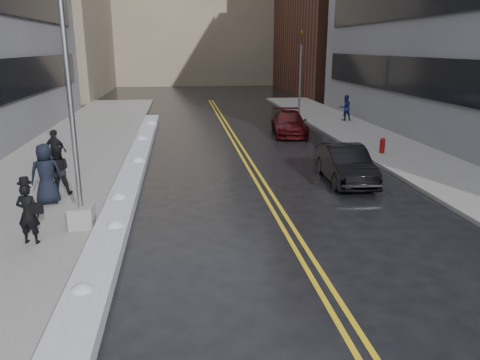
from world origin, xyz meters
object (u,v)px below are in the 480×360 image
object	(u,v)px
pedestrian_b	(58,171)
car_black	(346,164)
lamppost	(75,144)
pedestrian_east	(345,108)
traffic_signal	(300,69)
pedestrian_c	(46,174)
pedestrian_fedora	(28,214)
fire_hydrant	(382,145)
pedestrian_d	(56,151)
car_maroon	(289,123)

from	to	relation	value
pedestrian_b	car_black	distance (m)	10.42
lamppost	pedestrian_east	xyz separation A→B (m)	(14.01, 18.05, -1.52)
traffic_signal	pedestrian_c	bearing A→B (deg)	-123.88
pedestrian_fedora	pedestrian_east	xyz separation A→B (m)	(15.09, 19.03, 0.06)
fire_hydrant	pedestrian_d	world-z (taller)	pedestrian_d
lamppost	pedestrian_d	bearing A→B (deg)	108.84
fire_hydrant	car_maroon	bearing A→B (deg)	117.01
car_black	pedestrian_d	bearing A→B (deg)	171.32
lamppost	pedestrian_c	xyz separation A→B (m)	(-1.46, 2.25, -1.40)
pedestrian_d	fire_hydrant	bearing A→B (deg)	-149.16
fire_hydrant	car_black	size ratio (longest dim) A/B	0.17
traffic_signal	car_black	world-z (taller)	traffic_signal
pedestrian_b	pedestrian_d	bearing A→B (deg)	-88.24
traffic_signal	car_maroon	distance (m)	8.75
lamppost	car_maroon	world-z (taller)	lamppost
traffic_signal	pedestrian_east	xyz separation A→B (m)	(2.21, -3.95, -2.39)
traffic_signal	pedestrian_b	xyz separation A→B (m)	(-13.14, -18.81, -2.41)
pedestrian_b	pedestrian_c	size ratio (longest dim) A/B	0.86
pedestrian_c	car_maroon	world-z (taller)	pedestrian_c
lamppost	pedestrian_d	world-z (taller)	lamppost
pedestrian_fedora	pedestrian_east	distance (m)	24.29
pedestrian_d	pedestrian_east	distance (m)	19.95
traffic_signal	lamppost	bearing A→B (deg)	-118.21
fire_hydrant	traffic_signal	xyz separation A→B (m)	(-0.50, 14.00, 2.85)
car_black	lamppost	bearing A→B (deg)	-152.75
lamppost	car_maroon	bearing A→B (deg)	56.91
pedestrian_b	pedestrian_c	world-z (taller)	pedestrian_c
pedestrian_east	pedestrian_b	bearing A→B (deg)	38.19
pedestrian_fedora	car_maroon	xyz separation A→B (m)	(10.27, 15.08, -0.27)
car_maroon	lamppost	bearing A→B (deg)	-116.13
pedestrian_c	pedestrian_d	distance (m)	4.22
pedestrian_b	car_black	bearing A→B (deg)	171.34
traffic_signal	pedestrian_c	size ratio (longest dim) A/B	3.05
fire_hydrant	pedestrian_fedora	xyz separation A→B (m)	(-13.38, -8.98, 0.40)
lamppost	traffic_signal	size ratio (longest dim) A/B	1.27
pedestrian_fedora	pedestrian_c	world-z (taller)	pedestrian_c
traffic_signal	pedestrian_c	xyz separation A→B (m)	(-13.26, -19.75, -2.27)
car_black	car_maroon	distance (m)	10.13
pedestrian_d	car_maroon	distance (m)	13.74
pedestrian_east	fire_hydrant	bearing A→B (deg)	74.47
lamppost	traffic_signal	xyz separation A→B (m)	(11.80, 22.00, 0.87)
lamppost	pedestrian_d	size ratio (longest dim) A/B	4.46
pedestrian_fedora	car_black	xyz separation A→B (m)	(10.13, 4.96, -0.25)
fire_hydrant	pedestrian_c	xyz separation A→B (m)	(-13.76, -5.75, 0.58)
pedestrian_b	car_black	size ratio (longest dim) A/B	0.40
pedestrian_b	car_maroon	size ratio (longest dim) A/B	0.36
lamppost	fire_hydrant	distance (m)	14.81
fire_hydrant	pedestrian_b	xyz separation A→B (m)	(-13.64, -4.81, 0.45)
pedestrian_b	pedestrian_east	bearing A→B (deg)	-148.90
lamppost	car_black	bearing A→B (deg)	23.73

